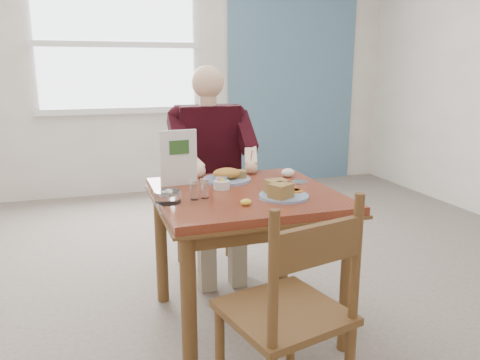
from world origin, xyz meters
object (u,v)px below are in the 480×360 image
object	(u,v)px
table	(245,212)
chair_far	(208,201)
diner	(211,155)
far_plate	(228,176)
near_plate	(281,192)
chair_near	(291,314)

from	to	relation	value
table	chair_far	world-z (taller)	chair_far
diner	far_plate	xyz separation A→B (m)	(-0.02, -0.46, -0.03)
diner	near_plate	world-z (taller)	diner
chair_near	far_plate	xyz separation A→B (m)	(0.06, 1.02, 0.30)
table	near_plate	distance (m)	0.26
table	near_plate	xyz separation A→B (m)	(0.13, -0.17, 0.14)
table	far_plate	distance (m)	0.28
table	chair_far	size ratio (longest dim) A/B	0.97
table	diner	xyz separation A→B (m)	(0.00, 0.71, 0.17)
chair_near	far_plate	size ratio (longest dim) A/B	2.83
chair_far	far_plate	bearing A→B (deg)	-92.30
chair_near	diner	distance (m)	1.52
chair_far	far_plate	size ratio (longest dim) A/B	2.83
chair_near	diner	world-z (taller)	diner
chair_far	far_plate	distance (m)	0.63
chair_far	diner	xyz separation A→B (m)	(0.00, -0.09, 0.33)
diner	near_plate	distance (m)	0.89
chair_near	table	bearing A→B (deg)	83.98
chair_far	far_plate	world-z (taller)	chair_far
chair_near	chair_far	bearing A→B (deg)	87.03
far_plate	table	bearing A→B (deg)	-84.81
table	diner	world-z (taller)	diner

